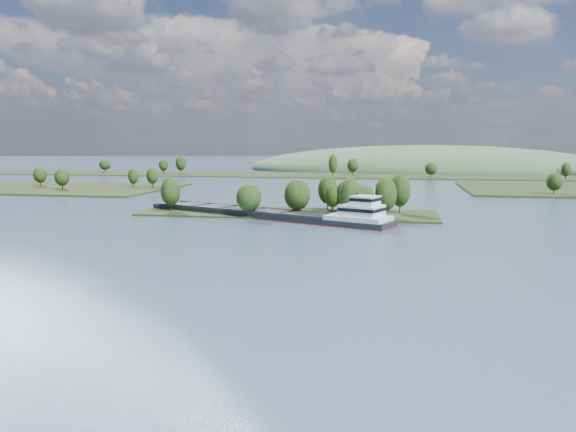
# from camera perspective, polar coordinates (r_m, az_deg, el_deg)

# --- Properties ---
(ground) EXTENTS (1800.00, 1800.00, 0.00)m
(ground) POSITION_cam_1_polar(r_m,az_deg,el_deg) (133.51, -5.05, -3.00)
(ground) COLOR #3A4C65
(ground) RESTS_ON ground
(tree_island) EXTENTS (100.00, 32.50, 14.51)m
(tree_island) POSITION_cam_1_polar(r_m,az_deg,el_deg) (187.81, 1.92, 1.39)
(tree_island) COLOR black
(tree_island) RESTS_ON ground
(back_shoreline) EXTENTS (900.00, 60.00, 16.71)m
(back_shoreline) POSITION_cam_1_polar(r_m,az_deg,el_deg) (407.60, 7.02, 4.13)
(back_shoreline) COLOR black
(back_shoreline) RESTS_ON ground
(hill_west) EXTENTS (320.00, 160.00, 44.00)m
(hill_west) POSITION_cam_1_polar(r_m,az_deg,el_deg) (507.09, 13.85, 4.54)
(hill_west) COLOR #394E36
(hill_west) RESTS_ON ground
(cargo_barge) EXTENTS (87.89, 45.20, 12.29)m
(cargo_barge) POSITION_cam_1_polar(r_m,az_deg,el_deg) (179.34, -1.06, 0.23)
(cargo_barge) COLOR black
(cargo_barge) RESTS_ON ground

